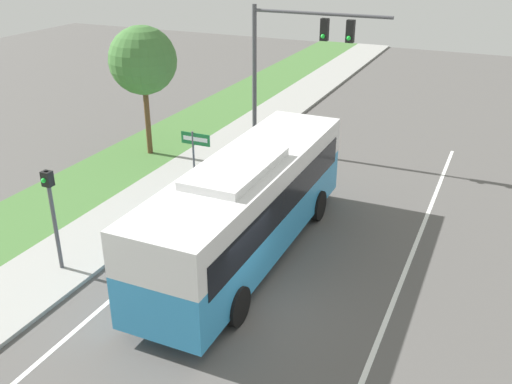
{
  "coord_description": "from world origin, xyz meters",
  "views": [
    {
      "loc": [
        5.51,
        -11.54,
        9.35
      ],
      "look_at": [
        -1.32,
        3.59,
        1.74
      ],
      "focal_mm": 40.0,
      "sensor_mm": 36.0,
      "label": 1
    }
  ],
  "objects_px": {
    "pedestrian_signal": "(52,205)",
    "street_sign": "(195,150)",
    "bus": "(248,201)",
    "signal_gantry": "(293,51)"
  },
  "relations": [
    {
      "from": "street_sign",
      "to": "signal_gantry",
      "type": "bearing_deg",
      "value": 72.08
    },
    {
      "from": "pedestrian_signal",
      "to": "street_sign",
      "type": "xyz_separation_m",
      "value": [
        0.84,
        6.69,
        -0.44
      ]
    },
    {
      "from": "bus",
      "to": "street_sign",
      "type": "bearing_deg",
      "value": 137.78
    },
    {
      "from": "signal_gantry",
      "to": "street_sign",
      "type": "height_order",
      "value": "signal_gantry"
    },
    {
      "from": "pedestrian_signal",
      "to": "bus",
      "type": "bearing_deg",
      "value": 33.54
    },
    {
      "from": "bus",
      "to": "street_sign",
      "type": "relative_size",
      "value": 4.23
    },
    {
      "from": "signal_gantry",
      "to": "pedestrian_signal",
      "type": "xyz_separation_m",
      "value": [
        -2.64,
        -12.24,
        -2.45
      ]
    },
    {
      "from": "bus",
      "to": "signal_gantry",
      "type": "bearing_deg",
      "value": 103.08
    },
    {
      "from": "bus",
      "to": "signal_gantry",
      "type": "relative_size",
      "value": 1.61
    },
    {
      "from": "pedestrian_signal",
      "to": "street_sign",
      "type": "bearing_deg",
      "value": 82.84
    }
  ]
}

